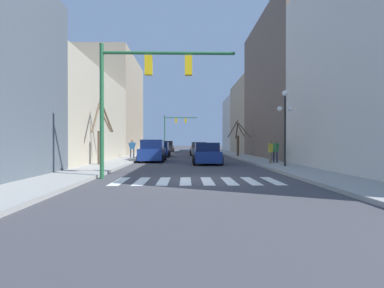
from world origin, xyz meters
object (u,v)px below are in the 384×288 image
Objects in this scene: car_parked_right_near at (168,147)px; pedestrian_crossing_street at (275,149)px; street_lamp_right_corner at (285,113)px; traffic_signal_far at (174,125)px; traffic_signal_near at (141,82)px; street_tree_left_far at (101,137)px; car_parked_right_mid at (199,149)px; car_parked_right_far at (153,151)px; pedestrian_near_right_corner at (132,147)px; car_parked_left_near at (160,150)px; car_driving_toward_lane at (207,154)px; pedestrian_waiting_at_curb at (271,150)px; street_tree_left_mid at (238,140)px; car_at_intersection at (198,148)px.

car_parked_right_near is 2.97× the size of pedestrian_crossing_street.
traffic_signal_far is at bearing 103.06° from street_lamp_right_corner.
traffic_signal_near is 1.38× the size of street_tree_left_far.
car_parked_right_far is at bearing 158.24° from car_parked_right_mid.
traffic_signal_far is 3.71× the size of pedestrian_near_right_corner.
car_parked_right_mid is (4.33, 3.20, 0.01)m from car_parked_left_near.
car_parked_right_mid is (-4.45, 17.67, -2.64)m from street_lamp_right_corner.
car_driving_toward_lane is at bearing -83.35° from traffic_signal_far.
pedestrian_waiting_at_curb is at bearing -162.47° from car_parked_right_near.
car_driving_toward_lane is at bearing -170.39° from car_parked_right_near.
pedestrian_near_right_corner is at bearing -161.79° from street_tree_left_mid.
car_parked_right_far is at bearing 29.63° from pedestrian_crossing_street.
pedestrian_near_right_corner is at bearing 173.58° from car_parked_right_near.
street_lamp_right_corner is at bearing -148.73° from car_parked_left_near.
car_at_intersection is (-4.30, 24.15, -2.64)m from street_lamp_right_corner.
traffic_signal_near is 15.63m from pedestrian_near_right_corner.
car_driving_toward_lane is 0.86× the size of car_at_intersection.
traffic_signal_near is 1.33× the size of car_parked_left_near.
car_at_intersection is 10.67m from car_parked_left_near.
pedestrian_waiting_at_curb is at bearing -32.46° from pedestrian_near_right_corner.
traffic_signal_near is at bearing -177.71° from car_parked_left_near.
pedestrian_waiting_at_curb is (7.80, 7.16, -3.18)m from traffic_signal_near.
car_parked_right_far is (-8.77, 6.84, -2.56)m from street_lamp_right_corner.
traffic_signal_near is at bearing 171.01° from car_parked_right_mid.
street_tree_left_far reaches higher than car_at_intersection.
car_at_intersection is (3.71, 29.01, -3.51)m from traffic_signal_near.
street_tree_left_mid reaches higher than car_parked_right_near.
car_parked_right_mid is at bearing -78.06° from traffic_signal_far.
car_at_intersection is (4.55, -5.52, -0.07)m from car_parked_right_near.
car_parked_right_mid is at bearing 52.17° from pedestrian_near_right_corner.
traffic_signal_far reaches higher than car_at_intersection.
street_tree_left_mid reaches higher than car_parked_right_far.
traffic_signal_far is 33.80m from pedestrian_waiting_at_curb.
car_parked_left_near is at bearing -179.74° from car_parked_right_near.
pedestrian_near_right_corner is at bearing 138.70° from car_parked_right_mid.
car_parked_right_mid is at bearing 134.77° from street_tree_left_mid.
street_lamp_right_corner is 0.99× the size of car_parked_right_far.
car_parked_left_near is (-0.77, 19.32, -3.52)m from traffic_signal_near.
street_lamp_right_corner is at bearing -76.94° from traffic_signal_far.
street_tree_left_far is (-2.79, -12.83, 1.16)m from car_parked_left_near.
car_parked_right_far is at bearing -140.72° from street_tree_left_mid.
street_tree_left_mid is (10.59, 3.48, 0.70)m from pedestrian_near_right_corner.
car_parked_right_near is 22.83m from car_parked_right_far.
street_tree_left_far reaches higher than pedestrian_near_right_corner.
traffic_signal_far is 28.40m from car_parked_right_far.
car_driving_toward_lane is at bearing -124.88° from car_parked_right_far.
car_parked_left_near is 5.39m from car_parked_right_mid.
traffic_signal_near is 3.75× the size of pedestrian_waiting_at_curb.
car_driving_toward_lane is 9.12m from pedestrian_near_right_corner.
car_parked_left_near is 7.63m from car_parked_right_far.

